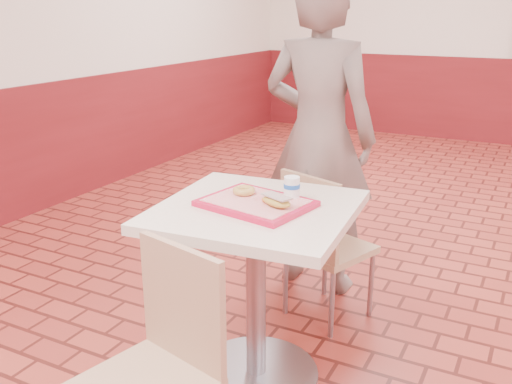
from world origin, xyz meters
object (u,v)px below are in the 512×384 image
at_px(serving_tray, 256,203).
at_px(long_john_donut, 276,201).
at_px(chair_main_back, 322,240).
at_px(paper_cup, 292,187).
at_px(chair_main_front, 161,358).
at_px(customer, 319,137).
at_px(main_table, 256,266).
at_px(ring_donut, 244,191).

height_order(serving_tray, long_john_donut, long_john_donut).
distance_m(chair_main_back, paper_cup, 0.65).
bearing_deg(chair_main_front, customer, 107.11).
bearing_deg(main_table, customer, 96.78).
height_order(chair_main_back, paper_cup, paper_cup).
relative_size(serving_tray, paper_cup, 4.96).
relative_size(customer, paper_cup, 21.32).
distance_m(main_table, chair_main_front, 0.63).
height_order(main_table, serving_tray, serving_tray).
distance_m(customer, long_john_donut, 1.04).
xyz_separation_m(chair_main_front, serving_tray, (0.03, 0.63, 0.35)).
distance_m(customer, ring_donut, 0.94).
height_order(ring_donut, paper_cup, paper_cup).
bearing_deg(chair_main_front, serving_tray, 101.24).
bearing_deg(long_john_donut, main_table, 164.66).
bearing_deg(customer, ring_donut, 92.22).
height_order(chair_main_back, ring_donut, ring_donut).
distance_m(serving_tray, ring_donut, 0.10).
distance_m(main_table, chair_main_back, 0.61).
bearing_deg(paper_cup, main_table, -134.29).
xyz_separation_m(chair_main_back, ring_donut, (-0.15, -0.55, 0.40)).
distance_m(chair_main_back, ring_donut, 0.69).
bearing_deg(ring_donut, chair_main_back, 75.13).
relative_size(chair_main_back, ring_donut, 8.55).
height_order(main_table, customer, customer).
relative_size(chair_main_back, paper_cup, 9.68).
bearing_deg(ring_donut, main_table, -30.75).
bearing_deg(ring_donut, customer, 92.19).
height_order(chair_main_front, paper_cup, paper_cup).
bearing_deg(customer, long_john_donut, 102.22).
height_order(chair_main_front, serving_tray, chair_main_front).
height_order(ring_donut, long_john_donut, long_john_donut).
xyz_separation_m(main_table, paper_cup, (0.11, 0.11, 0.33)).
xyz_separation_m(main_table, serving_tray, (0.00, 0.00, 0.28)).
xyz_separation_m(main_table, chair_main_front, (-0.03, -0.63, -0.08)).
bearing_deg(long_john_donut, paper_cup, 87.69).
bearing_deg(paper_cup, serving_tray, -134.29).
xyz_separation_m(serving_tray, long_john_donut, (0.10, -0.03, 0.03)).
relative_size(serving_tray, ring_donut, 4.38).
distance_m(chair_main_front, long_john_donut, 0.73).
bearing_deg(customer, chair_main_back, 115.12).
bearing_deg(chair_main_front, ring_donut, 108.32).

